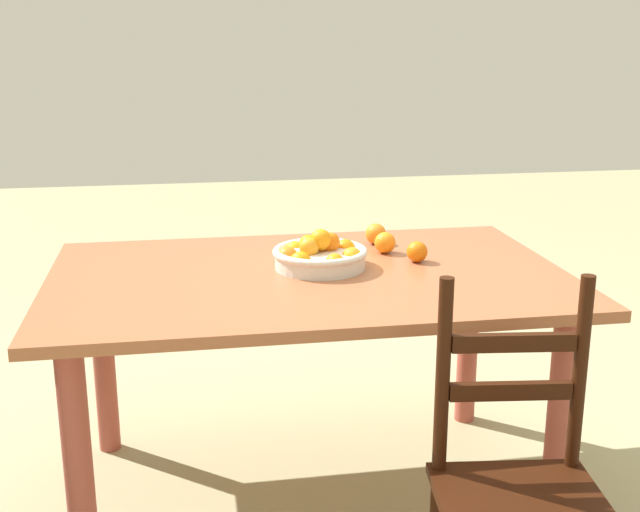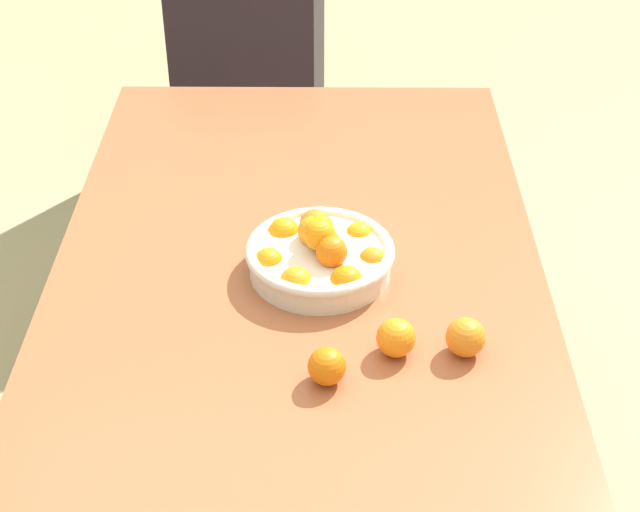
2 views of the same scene
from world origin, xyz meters
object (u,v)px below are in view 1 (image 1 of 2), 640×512
object	(u,v)px
fruit_bowl	(320,255)
orange_loose_0	(376,234)
chair_near_window	(520,496)
dining_table	(309,305)
orange_loose_2	(417,252)
orange_loose_1	(385,243)

from	to	relation	value
fruit_bowl	orange_loose_0	xyz separation A→B (m)	(-0.25, -0.27, -0.01)
chair_near_window	orange_loose_0	size ratio (longest dim) A/B	12.64
orange_loose_0	dining_table	bearing A→B (deg)	47.14
orange_loose_0	orange_loose_2	distance (m)	0.27
dining_table	orange_loose_1	size ratio (longest dim) A/B	22.13
dining_table	orange_loose_2	xyz separation A→B (m)	(-0.38, -0.06, 0.14)
chair_near_window	orange_loose_0	xyz separation A→B (m)	(0.08, -1.15, 0.37)
dining_table	fruit_bowl	distance (m)	0.16
orange_loose_0	orange_loose_1	xyz separation A→B (m)	(-0.00, 0.13, -0.00)
dining_table	orange_loose_2	distance (m)	0.41
orange_loose_2	orange_loose_0	bearing A→B (deg)	-72.86
dining_table	orange_loose_1	world-z (taller)	orange_loose_1
orange_loose_1	orange_loose_2	size ratio (longest dim) A/B	1.05
orange_loose_1	fruit_bowl	bearing A→B (deg)	29.51
dining_table	fruit_bowl	bearing A→B (deg)	-133.56
fruit_bowl	chair_near_window	bearing A→B (deg)	110.88
fruit_bowl	orange_loose_1	size ratio (longest dim) A/B	4.18
fruit_bowl	orange_loose_2	size ratio (longest dim) A/B	4.39
dining_table	chair_near_window	bearing A→B (deg)	114.48
dining_table	orange_loose_1	distance (m)	0.38
dining_table	fruit_bowl	xyz separation A→B (m)	(-0.04, -0.05, 0.15)
orange_loose_1	orange_loose_2	xyz separation A→B (m)	(-0.08, 0.13, -0.00)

